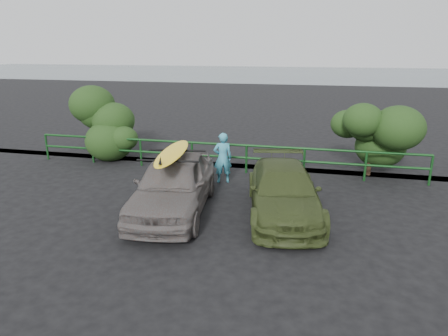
# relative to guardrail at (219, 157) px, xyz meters

# --- Properties ---
(ground) EXTENTS (80.00, 80.00, 0.00)m
(ground) POSITION_rel_guardrail_xyz_m (0.00, -5.00, -0.52)
(ground) COLOR black
(ocean) EXTENTS (200.00, 200.00, 0.00)m
(ocean) POSITION_rel_guardrail_xyz_m (0.00, 55.00, -0.52)
(ocean) COLOR #546267
(ocean) RESTS_ON ground
(guardrail) EXTENTS (14.00, 0.08, 1.04)m
(guardrail) POSITION_rel_guardrail_xyz_m (0.00, 0.00, 0.00)
(guardrail) COLOR #124017
(guardrail) RESTS_ON ground
(shrub_left) EXTENTS (3.20, 2.40, 2.57)m
(shrub_left) POSITION_rel_guardrail_xyz_m (-4.80, 0.40, 0.77)
(shrub_left) COLOR #234017
(shrub_left) RESTS_ON ground
(shrub_right) EXTENTS (3.20, 2.40, 2.42)m
(shrub_right) POSITION_rel_guardrail_xyz_m (5.00, 0.50, 0.69)
(shrub_right) COLOR #234017
(shrub_right) RESTS_ON ground
(sedan) EXTENTS (2.33, 4.71, 1.55)m
(sedan) POSITION_rel_guardrail_xyz_m (-0.32, -3.82, 0.25)
(sedan) COLOR #615956
(sedan) RESTS_ON ground
(olive_vehicle) EXTENTS (2.55, 4.69, 1.29)m
(olive_vehicle) POSITION_rel_guardrail_xyz_m (2.57, -3.35, 0.12)
(olive_vehicle) COLOR #37431D
(olive_vehicle) RESTS_ON ground
(man) EXTENTS (0.71, 0.58, 1.66)m
(man) POSITION_rel_guardrail_xyz_m (0.41, -1.16, 0.31)
(man) COLOR #3D9DB9
(man) RESTS_ON ground
(roof_rack) EXTENTS (1.71, 1.29, 0.05)m
(roof_rack) POSITION_rel_guardrail_xyz_m (-0.32, -3.82, 1.05)
(roof_rack) COLOR black
(roof_rack) RESTS_ON sedan
(surfboard) EXTENTS (0.93, 2.96, 0.09)m
(surfboard) POSITION_rel_guardrail_xyz_m (-0.32, -3.82, 1.12)
(surfboard) COLOR yellow
(surfboard) RESTS_ON roof_rack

